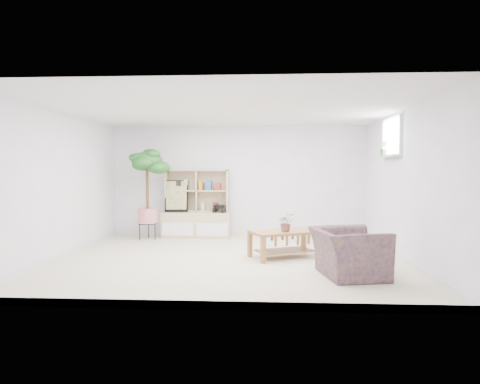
# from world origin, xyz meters

# --- Properties ---
(floor) EXTENTS (5.50, 5.00, 0.01)m
(floor) POSITION_xyz_m (0.00, 0.00, 0.00)
(floor) COLOR silver
(floor) RESTS_ON ground
(ceiling) EXTENTS (5.50, 5.00, 0.01)m
(ceiling) POSITION_xyz_m (0.00, 0.00, 2.40)
(ceiling) COLOR silver
(ceiling) RESTS_ON walls
(walls) EXTENTS (5.51, 5.01, 2.40)m
(walls) POSITION_xyz_m (0.00, 0.00, 1.20)
(walls) COLOR silver
(walls) RESTS_ON floor
(baseboard) EXTENTS (5.50, 5.00, 0.10)m
(baseboard) POSITION_xyz_m (0.00, 0.00, 0.05)
(baseboard) COLOR silver
(baseboard) RESTS_ON floor
(window) EXTENTS (0.10, 0.98, 0.68)m
(window) POSITION_xyz_m (2.73, 0.60, 2.00)
(window) COLOR #C6DCFF
(window) RESTS_ON walls
(window_sill) EXTENTS (0.14, 1.00, 0.04)m
(window_sill) POSITION_xyz_m (2.67, 0.60, 1.68)
(window_sill) COLOR silver
(window_sill) RESTS_ON walls
(storage_unit) EXTENTS (1.45, 0.49, 1.45)m
(storage_unit) POSITION_xyz_m (-0.88, 2.24, 0.73)
(storage_unit) COLOR tan
(storage_unit) RESTS_ON floor
(poster) EXTENTS (0.50, 0.12, 0.68)m
(poster) POSITION_xyz_m (-1.31, 2.21, 0.89)
(poster) COLOR yellow
(poster) RESTS_ON storage_unit
(toy_truck) EXTENTS (0.39, 0.30, 0.18)m
(toy_truck) POSITION_xyz_m (-0.37, 2.16, 0.64)
(toy_truck) COLOR black
(toy_truck) RESTS_ON storage_unit
(coffee_table) EXTENTS (1.24, 1.00, 0.45)m
(coffee_table) POSITION_xyz_m (0.90, 0.20, 0.22)
(coffee_table) COLOR brown
(coffee_table) RESTS_ON floor
(table_plant) EXTENTS (0.30, 0.27, 0.30)m
(table_plant) POSITION_xyz_m (0.92, 0.11, 0.60)
(table_plant) COLOR #2F7132
(table_plant) RESTS_ON coffee_table
(floor_tree) EXTENTS (0.90, 0.90, 1.89)m
(floor_tree) POSITION_xyz_m (-1.85, 1.89, 0.95)
(floor_tree) COLOR #1D591B
(floor_tree) RESTS_ON floor
(armchair) EXTENTS (1.04, 1.14, 0.74)m
(armchair) POSITION_xyz_m (1.71, -0.99, 0.37)
(armchair) COLOR #1E1D47
(armchair) RESTS_ON floor
(sill_plant) EXTENTS (0.18, 0.16, 0.26)m
(sill_plant) POSITION_xyz_m (2.67, 0.85, 1.83)
(sill_plant) COLOR #1D591B
(sill_plant) RESTS_ON window_sill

